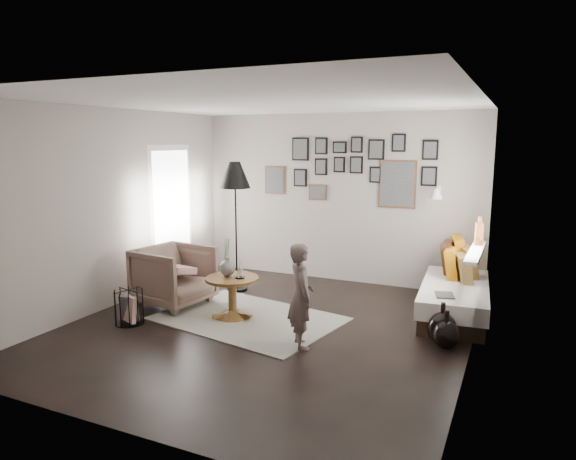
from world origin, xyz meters
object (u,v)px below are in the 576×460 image
at_px(daybed, 456,292).
at_px(magazine_basket, 129,307).
at_px(floor_lamp, 235,180).
at_px(pedestal_table, 233,299).
at_px(demijohn_large, 442,328).
at_px(demijohn_small, 446,334).
at_px(armchair, 174,276).
at_px(vase, 227,265).
at_px(child, 301,296).

xyz_separation_m(daybed, magazine_basket, (-3.52, -2.01, -0.07)).
bearing_deg(floor_lamp, pedestal_table, -62.15).
xyz_separation_m(demijohn_large, demijohn_small, (0.06, -0.12, -0.02)).
height_order(armchair, magazine_basket, armchair).
bearing_deg(magazine_basket, daybed, 29.69).
bearing_deg(magazine_basket, vase, 37.39).
bearing_deg(demijohn_small, demijohn_large, 115.88).
distance_m(vase, armchair, 0.94).
distance_m(pedestal_table, child, 1.27).
xyz_separation_m(vase, demijohn_large, (2.57, 0.21, -0.48)).
height_order(vase, floor_lamp, floor_lamp).
relative_size(vase, floor_lamp, 0.25).
bearing_deg(pedestal_table, armchair, 172.91).
relative_size(pedestal_table, vase, 1.40).
bearing_deg(vase, child, -22.64).
xyz_separation_m(armchair, demijohn_large, (3.47, 0.10, -0.22)).
relative_size(vase, armchair, 0.54).
relative_size(demijohn_small, child, 0.37).
height_order(armchair, child, child).
distance_m(pedestal_table, demijohn_large, 2.51).
bearing_deg(child, pedestal_table, 29.49).
distance_m(pedestal_table, armchair, 0.99).
bearing_deg(daybed, vase, -157.95).
bearing_deg(floor_lamp, demijohn_large, -15.46).
bearing_deg(pedestal_table, demijohn_large, 5.17).
bearing_deg(demijohn_small, daybed, 92.50).
relative_size(pedestal_table, demijohn_large, 1.43).
bearing_deg(demijohn_large, child, -152.41).
bearing_deg(magazine_basket, pedestal_table, 34.41).
bearing_deg(demijohn_small, armchair, 179.76).
distance_m(vase, demijohn_large, 2.63).
relative_size(pedestal_table, child, 0.59).
bearing_deg(child, daybed, -74.62).
height_order(magazine_basket, demijohn_small, demijohn_small).
xyz_separation_m(daybed, floor_lamp, (-3.07, -0.24, 1.35)).
relative_size(armchair, demijohn_small, 2.09).
xyz_separation_m(armchair, magazine_basket, (-0.05, -0.82, -0.19)).
height_order(vase, armchair, vase).
xyz_separation_m(pedestal_table, demijohn_small, (2.55, 0.11, -0.08)).
bearing_deg(armchair, demijohn_large, -80.76).
xyz_separation_m(daybed, armchair, (-3.47, -1.19, 0.12)).
relative_size(pedestal_table, magazine_basket, 1.58).
bearing_deg(magazine_basket, child, 5.70).
distance_m(vase, floor_lamp, 1.51).
bearing_deg(daybed, demijohn_small, -91.98).
relative_size(vase, demijohn_small, 1.12).
bearing_deg(child, magazine_basket, 58.41).
bearing_deg(floor_lamp, vase, -65.19).
bearing_deg(daybed, child, -131.80).
relative_size(floor_lamp, child, 1.68).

